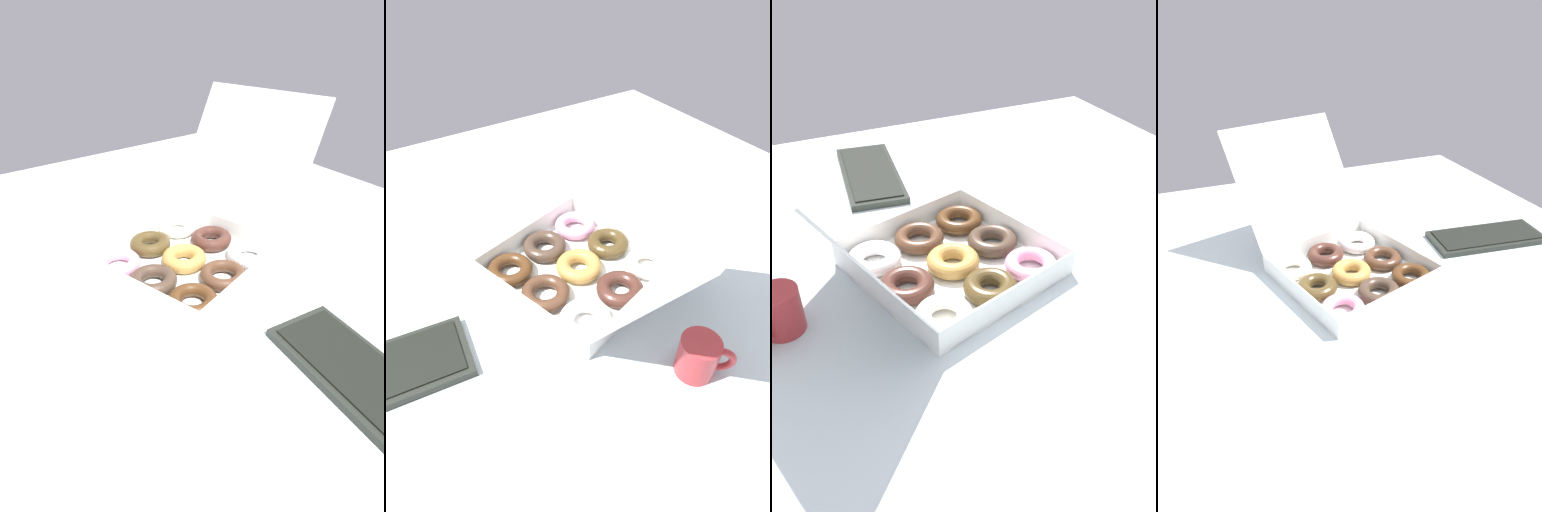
# 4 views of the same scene
# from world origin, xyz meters

# --- Properties ---
(ground_plane) EXTENTS (1.80, 1.80, 0.02)m
(ground_plane) POSITION_xyz_m (0.00, 0.00, -0.01)
(ground_plane) COLOR silver
(donut_box) EXTENTS (0.51, 0.64, 0.37)m
(donut_box) POSITION_xyz_m (0.03, 0.06, 0.04)
(donut_box) COLOR white
(donut_box) RESTS_ON ground_plane
(coffee_mug) EXTENTS (0.10, 0.09, 0.09)m
(coffee_mug) POSITION_xyz_m (-0.00, 0.39, 0.05)
(coffee_mug) COLOR #AB2F32
(coffee_mug) RESTS_ON ground_plane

